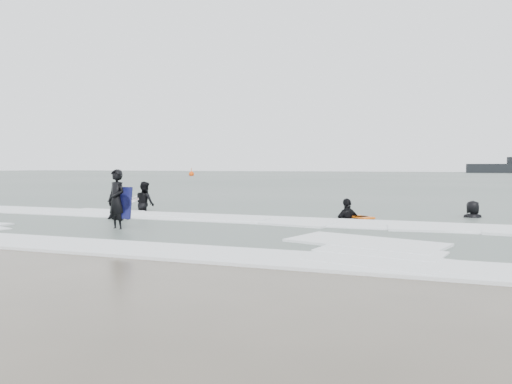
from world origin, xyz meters
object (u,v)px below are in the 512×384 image
(surfer_wading, at_px, (145,212))
(surfer_breaker, at_px, (117,221))
(buoy, at_px, (191,174))
(surfer_centre, at_px, (117,231))
(surfer_right_near, at_px, (347,220))
(surfer_right_far, at_px, (473,219))

(surfer_wading, height_order, surfer_breaker, surfer_wading)
(buoy, bearing_deg, surfer_centre, -63.41)
(surfer_breaker, bearing_deg, surfer_right_near, 17.03)
(surfer_right_far, distance_m, buoy, 79.33)
(surfer_right_near, bearing_deg, buoy, -106.23)
(surfer_right_far, bearing_deg, surfer_centre, 19.76)
(surfer_wading, height_order, surfer_right_near, surfer_right_near)
(surfer_breaker, xyz_separation_m, buoy, (-34.38, 69.70, 0.42))
(surfer_centre, relative_size, surfer_right_near, 0.97)
(surfer_wading, xyz_separation_m, surfer_right_near, (8.56, 0.12, 0.00))
(surfer_centre, distance_m, surfer_breaker, 2.74)
(surfer_centre, xyz_separation_m, surfer_breaker, (-1.62, 2.22, 0.00))
(surfer_right_near, bearing_deg, surfer_wading, -47.71)
(surfer_centre, height_order, buoy, buoy)
(surfer_wading, bearing_deg, surfer_centre, 146.03)
(surfer_right_near, relative_size, buoy, 1.17)
(surfer_wading, relative_size, buoy, 1.13)
(surfer_centre, height_order, surfer_right_far, surfer_centre)
(surfer_centre, xyz_separation_m, surfer_right_near, (5.94, 5.62, 0.00))
(surfer_right_near, distance_m, buoy, 78.45)
(surfer_breaker, distance_m, surfer_right_near, 8.28)
(surfer_breaker, relative_size, buoy, 1.09)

